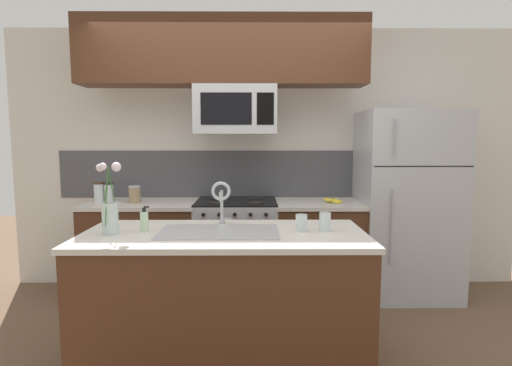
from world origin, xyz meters
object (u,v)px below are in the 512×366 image
(banana_bunch, at_px, (333,201))
(spare_glass, at_px, (325,222))
(refrigerator, at_px, (406,204))
(sink_faucet, at_px, (221,197))
(storage_jar_tall, at_px, (99,192))
(drinking_glass, at_px, (301,223))
(microwave, at_px, (236,110))
(dish_soap_bottle, at_px, (144,221))
(flower_vase, at_px, (110,213))
(stove_range, at_px, (237,248))
(storage_jar_medium, at_px, (109,192))
(storage_jar_short, at_px, (135,194))

(banana_bunch, distance_m, spare_glass, 1.18)
(refrigerator, distance_m, spare_glass, 1.59)
(spare_glass, bearing_deg, sink_faucet, 166.27)
(storage_jar_tall, relative_size, drinking_glass, 1.72)
(microwave, height_order, dish_soap_bottle, microwave)
(flower_vase, bearing_deg, sink_faucet, 21.30)
(storage_jar_tall, bearing_deg, microwave, -2.35)
(sink_faucet, bearing_deg, storage_jar_tall, 139.44)
(stove_range, relative_size, microwave, 1.25)
(banana_bunch, bearing_deg, stove_range, 176.24)
(stove_range, xyz_separation_m, banana_bunch, (0.91, -0.06, 0.47))
(refrigerator, xyz_separation_m, banana_bunch, (-0.72, -0.08, 0.05))
(drinking_glass, bearing_deg, flower_vase, -176.23)
(stove_range, relative_size, refrigerator, 0.53)
(stove_range, distance_m, storage_jar_medium, 1.33)
(stove_range, bearing_deg, microwave, -89.84)
(refrigerator, relative_size, sink_faucet, 5.78)
(flower_vase, bearing_deg, microwave, 60.37)
(sink_faucet, xyz_separation_m, dish_soap_bottle, (-0.48, -0.18, -0.13))
(microwave, height_order, storage_jar_short, microwave)
(spare_glass, relative_size, flower_vase, 0.26)
(stove_range, bearing_deg, storage_jar_medium, 178.83)
(storage_jar_short, bearing_deg, dish_soap_bottle, -70.86)
(refrigerator, relative_size, storage_jar_medium, 9.63)
(storage_jar_tall, height_order, storage_jar_medium, storage_jar_tall)
(storage_jar_tall, xyz_separation_m, banana_bunch, (2.22, -0.09, -0.07))
(stove_range, bearing_deg, dish_soap_bottle, -113.87)
(stove_range, relative_size, storage_jar_short, 5.79)
(stove_range, height_order, spare_glass, spare_glass)
(storage_jar_medium, xyz_separation_m, banana_bunch, (2.13, -0.08, -0.07))
(storage_jar_tall, xyz_separation_m, dish_soap_bottle, (0.77, -1.25, -0.02))
(sink_faucet, relative_size, drinking_glass, 2.81)
(refrigerator, bearing_deg, storage_jar_medium, 179.90)
(storage_jar_short, relative_size, dish_soap_bottle, 0.97)
(storage_jar_medium, distance_m, storage_jar_short, 0.27)
(refrigerator, bearing_deg, microwave, -178.56)
(microwave, relative_size, drinking_glass, 6.83)
(storage_jar_tall, relative_size, banana_bunch, 0.98)
(storage_jar_tall, xyz_separation_m, storage_jar_short, (0.36, -0.06, -0.01))
(stove_range, relative_size, dish_soap_bottle, 5.64)
(banana_bunch, bearing_deg, spare_glass, -103.85)
(sink_faucet, bearing_deg, drinking_glass, -18.95)
(storage_jar_short, relative_size, spare_glass, 1.35)
(sink_faucet, bearing_deg, refrigerator, 32.15)
(refrigerator, height_order, flower_vase, refrigerator)
(microwave, xyz_separation_m, spare_glass, (0.63, -1.19, -0.80))
(banana_bunch, height_order, sink_faucet, sink_faucet)
(storage_jar_medium, bearing_deg, stove_range, -1.17)
(dish_soap_bottle, bearing_deg, sink_faucet, 20.49)
(refrigerator, bearing_deg, banana_bunch, -173.66)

